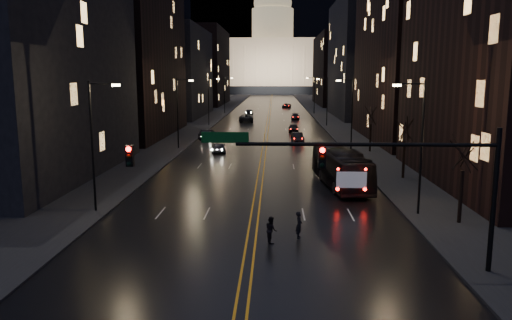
# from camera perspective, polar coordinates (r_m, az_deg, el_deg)

# --- Properties ---
(ground) EXTENTS (900.00, 900.00, 0.00)m
(ground) POSITION_cam_1_polar(r_m,az_deg,el_deg) (24.75, -1.04, -12.52)
(ground) COLOR black
(ground) RESTS_ON ground
(road) EXTENTS (20.00, 320.00, 0.02)m
(road) POSITION_cam_1_polar(r_m,az_deg,el_deg) (153.18, 1.64, 6.15)
(road) COLOR black
(road) RESTS_ON ground
(sidewalk_left) EXTENTS (8.00, 320.00, 0.16)m
(sidewalk_left) POSITION_cam_1_polar(r_m,az_deg,el_deg) (153.93, -3.60, 6.18)
(sidewalk_left) COLOR black
(sidewalk_left) RESTS_ON ground
(sidewalk_right) EXTENTS (8.00, 320.00, 0.16)m
(sidewalk_right) POSITION_cam_1_polar(r_m,az_deg,el_deg) (153.69, 6.90, 6.12)
(sidewalk_right) COLOR black
(sidewalk_right) RESTS_ON ground
(center_line) EXTENTS (0.62, 320.00, 0.01)m
(center_line) POSITION_cam_1_polar(r_m,az_deg,el_deg) (153.17, 1.64, 6.15)
(center_line) COLOR orange
(center_line) RESTS_ON road
(building_left_near) EXTENTS (12.00, 28.00, 22.00)m
(building_left_near) POSITION_cam_1_polar(r_m,az_deg,el_deg) (50.14, -24.73, 10.68)
(building_left_near) COLOR black
(building_left_near) RESTS_ON ground
(building_left_mid) EXTENTS (12.00, 30.00, 28.00)m
(building_left_mid) POSITION_cam_1_polar(r_m,az_deg,el_deg) (80.19, -14.38, 12.68)
(building_left_mid) COLOR black
(building_left_mid) RESTS_ON ground
(building_left_far) EXTENTS (12.00, 34.00, 20.00)m
(building_left_far) POSITION_cam_1_polar(r_m,az_deg,el_deg) (117.03, -8.99, 9.85)
(building_left_far) COLOR black
(building_left_far) RESTS_ON ground
(building_left_dist) EXTENTS (12.00, 40.00, 24.00)m
(building_left_dist) POSITION_cam_1_polar(r_m,az_deg,el_deg) (164.42, -5.77, 10.52)
(building_left_dist) COLOR black
(building_left_dist) RESTS_ON ground
(building_right_tall) EXTENTS (12.00, 30.00, 38.00)m
(building_right_tall) POSITION_cam_1_polar(r_m,az_deg,el_deg) (76.12, 17.87, 16.49)
(building_right_tall) COLOR black
(building_right_tall) RESTS_ON ground
(building_right_mid) EXTENTS (12.00, 34.00, 26.00)m
(building_right_mid) POSITION_cam_1_polar(r_m,az_deg,el_deg) (116.62, 12.09, 11.23)
(building_right_mid) COLOR black
(building_right_mid) RESTS_ON ground
(building_right_dist) EXTENTS (12.00, 40.00, 22.00)m
(building_right_dist) POSITION_cam_1_polar(r_m,az_deg,el_deg) (164.08, 9.16, 10.10)
(building_right_dist) COLOR black
(building_right_dist) RESTS_ON ground
(mountain_ridge) EXTENTS (520.00, 60.00, 130.00)m
(mountain_ridge) POSITION_cam_1_polar(r_m,az_deg,el_deg) (408.55, 7.90, 17.39)
(mountain_ridge) COLOR black
(mountain_ridge) RESTS_ON ground
(capitol) EXTENTS (90.00, 50.00, 58.50)m
(capitol) POSITION_cam_1_polar(r_m,az_deg,el_deg) (273.00, 1.89, 11.28)
(capitol) COLOR black
(capitol) RESTS_ON ground
(traffic_signal) EXTENTS (17.29, 0.45, 7.00)m
(traffic_signal) POSITION_cam_1_polar(r_m,az_deg,el_deg) (23.72, 13.32, -0.90)
(traffic_signal) COLOR black
(traffic_signal) RESTS_ON ground
(streetlamp_right_near) EXTENTS (2.13, 0.25, 9.00)m
(streetlamp_right_near) POSITION_cam_1_polar(r_m,az_deg,el_deg) (34.50, 18.14, 2.08)
(streetlamp_right_near) COLOR black
(streetlamp_right_near) RESTS_ON ground
(streetlamp_left_near) EXTENTS (2.13, 0.25, 9.00)m
(streetlamp_left_near) POSITION_cam_1_polar(r_m,az_deg,el_deg) (35.30, -17.96, 2.25)
(streetlamp_left_near) COLOR black
(streetlamp_left_near) RESTS_ON ground
(streetlamp_right_mid) EXTENTS (2.13, 0.25, 9.00)m
(streetlamp_right_mid) POSITION_cam_1_polar(r_m,az_deg,el_deg) (63.75, 10.76, 5.65)
(streetlamp_right_mid) COLOR black
(streetlamp_right_mid) RESTS_ON ground
(streetlamp_left_mid) EXTENTS (2.13, 0.25, 9.00)m
(streetlamp_left_mid) POSITION_cam_1_polar(r_m,az_deg,el_deg) (64.18, -8.80, 5.73)
(streetlamp_left_mid) COLOR black
(streetlamp_left_mid) RESTS_ON ground
(streetlamp_right_far) EXTENTS (2.13, 0.25, 9.00)m
(streetlamp_right_far) POSITION_cam_1_polar(r_m,az_deg,el_deg) (93.47, 8.03, 6.94)
(streetlamp_right_far) COLOR black
(streetlamp_right_far) RESTS_ON ground
(streetlamp_left_far) EXTENTS (2.13, 0.25, 9.00)m
(streetlamp_left_far) POSITION_cam_1_polar(r_m,az_deg,el_deg) (93.77, -5.34, 7.00)
(streetlamp_left_far) COLOR black
(streetlamp_left_far) RESTS_ON ground
(streetlamp_right_dist) EXTENTS (2.13, 0.25, 9.00)m
(streetlamp_right_dist) POSITION_cam_1_polar(r_m,az_deg,el_deg) (123.33, 6.61, 7.60)
(streetlamp_right_dist) COLOR black
(streetlamp_right_dist) RESTS_ON ground
(streetlamp_left_dist) EXTENTS (2.13, 0.25, 9.00)m
(streetlamp_left_dist) POSITION_cam_1_polar(r_m,az_deg,el_deg) (123.55, -3.53, 7.65)
(streetlamp_left_dist) COLOR black
(streetlamp_left_dist) RESTS_ON ground
(tree_right_near) EXTENTS (2.40, 2.40, 6.65)m
(tree_right_near) POSITION_cam_1_polar(r_m,az_deg,el_deg) (33.38, 22.64, 0.61)
(tree_right_near) COLOR black
(tree_right_near) RESTS_ON ground
(tree_right_mid) EXTENTS (2.40, 2.40, 6.65)m
(tree_right_mid) POSITION_cam_1_polar(r_m,az_deg,el_deg) (46.64, 16.68, 3.32)
(tree_right_mid) COLOR black
(tree_right_mid) RESTS_ON ground
(tree_right_far) EXTENTS (2.40, 2.40, 6.65)m
(tree_right_far) POSITION_cam_1_polar(r_m,az_deg,el_deg) (62.19, 13.02, 4.96)
(tree_right_far) COLOR black
(tree_right_far) RESTS_ON ground
(bus) EXTENTS (4.01, 11.63, 3.17)m
(bus) POSITION_cam_1_polar(r_m,az_deg,el_deg) (43.00, 9.66, -0.88)
(bus) COLOR black
(bus) RESTS_ON ground
(oncoming_car_a) EXTENTS (2.10, 4.22, 1.38)m
(oncoming_car_a) POSITION_cam_1_polar(r_m,az_deg,el_deg) (60.92, -4.27, 1.46)
(oncoming_car_a) COLOR black
(oncoming_car_a) RESTS_ON ground
(oncoming_car_b) EXTENTS (2.15, 4.78, 1.52)m
(oncoming_car_b) POSITION_cam_1_polar(r_m,az_deg,el_deg) (73.62, -5.54, 2.91)
(oncoming_car_b) COLOR black
(oncoming_car_b) RESTS_ON ground
(oncoming_car_c) EXTENTS (3.32, 6.10, 1.62)m
(oncoming_car_c) POSITION_cam_1_polar(r_m,az_deg,el_deg) (101.07, -1.15, 4.80)
(oncoming_car_c) COLOR black
(oncoming_car_c) RESTS_ON ground
(oncoming_car_d) EXTENTS (2.22, 4.70, 1.32)m
(oncoming_car_d) POSITION_cam_1_polar(r_m,az_deg,el_deg) (119.88, -0.79, 5.49)
(oncoming_car_d) COLOR black
(oncoming_car_d) RESTS_ON ground
(receding_car_a) EXTENTS (1.76, 4.15, 1.33)m
(receding_car_a) POSITION_cam_1_polar(r_m,az_deg,el_deg) (71.05, 4.76, 2.60)
(receding_car_a) COLOR black
(receding_car_a) RESTS_ON ground
(receding_car_b) EXTENTS (1.72, 4.11, 1.39)m
(receding_car_b) POSITION_cam_1_polar(r_m,az_deg,el_deg) (83.16, 4.30, 3.65)
(receding_car_b) COLOR black
(receding_car_b) RESTS_ON ground
(receding_car_c) EXTENTS (1.94, 4.47, 1.28)m
(receding_car_c) POSITION_cam_1_polar(r_m,az_deg,el_deg) (106.98, 4.52, 4.95)
(receding_car_c) COLOR black
(receding_car_c) RESTS_ON ground
(receding_car_d) EXTENTS (2.84, 5.05, 1.33)m
(receding_car_d) POSITION_cam_1_polar(r_m,az_deg,el_deg) (146.03, 3.51, 6.22)
(receding_car_d) COLOR black
(receding_car_d) RESTS_ON ground
(pedestrian_a) EXTENTS (0.48, 0.64, 1.58)m
(pedestrian_a) POSITION_cam_1_polar(r_m,az_deg,el_deg) (29.20, 4.93, -7.41)
(pedestrian_a) COLOR black
(pedestrian_a) RESTS_ON ground
(pedestrian_b) EXTENTS (0.62, 0.84, 1.53)m
(pedestrian_b) POSITION_cam_1_polar(r_m,az_deg,el_deg) (28.33, 1.75, -7.97)
(pedestrian_b) COLOR black
(pedestrian_b) RESTS_ON ground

